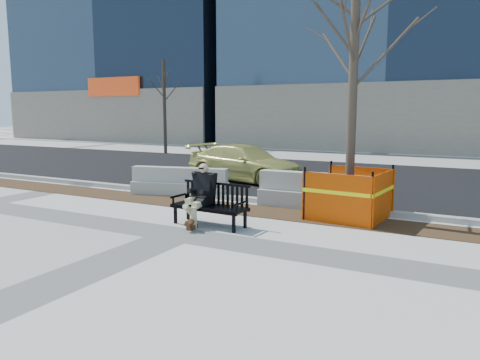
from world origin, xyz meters
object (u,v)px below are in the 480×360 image
(tree_fence, at_px, (348,218))
(jersey_barrier_right, at_px, (320,209))
(sedan, at_px, (245,181))
(seated_man, at_px, (202,224))
(bench, at_px, (210,226))
(jersey_barrier_left, at_px, (180,195))

(tree_fence, distance_m, jersey_barrier_right, 1.10)
(sedan, xyz_separation_m, jersey_barrier_right, (3.70, -3.16, 0.00))
(jersey_barrier_right, bearing_deg, seated_man, -125.98)
(bench, bearing_deg, tree_fence, 43.75)
(sedan, bearing_deg, tree_fence, -120.20)
(bench, distance_m, jersey_barrier_right, 3.09)
(sedan, xyz_separation_m, jersey_barrier_left, (-0.42, -3.24, 0.00))
(sedan, distance_m, jersey_barrier_left, 3.27)
(bench, height_order, tree_fence, tree_fence)
(bench, bearing_deg, jersey_barrier_right, 64.09)
(sedan, distance_m, jersey_barrier_right, 4.86)
(tree_fence, distance_m, jersey_barrier_left, 5.03)
(bench, xyz_separation_m, seated_man, (-0.23, 0.06, 0.00))
(bench, height_order, sedan, sedan)
(tree_fence, bearing_deg, jersey_barrier_right, 142.30)
(sedan, bearing_deg, jersey_barrier_right, -120.71)
(bench, distance_m, jersey_barrier_left, 3.69)
(sedan, relative_size, jersey_barrier_left, 1.52)
(jersey_barrier_left, height_order, jersey_barrier_right, jersey_barrier_right)
(tree_fence, distance_m, sedan, 5.96)
(bench, bearing_deg, seated_man, 168.84)
(bench, distance_m, seated_man, 0.24)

